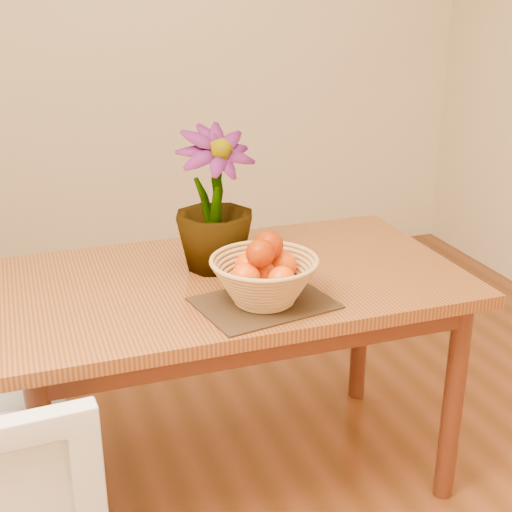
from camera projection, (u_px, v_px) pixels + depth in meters
name	position (u px, v px, depth m)	size (l,w,h in m)	color
wall_back	(120.00, 31.00, 3.70)	(4.00, 0.02, 2.70)	beige
table	(235.00, 302.00, 2.24)	(1.40, 0.80, 0.75)	brown
placemat	(264.00, 303.00, 2.01)	(0.37, 0.27, 0.01)	#352313
wicker_basket	(264.00, 282.00, 1.99)	(0.31, 0.31, 0.13)	tan
orange_pile	(264.00, 261.00, 1.97)	(0.21, 0.20, 0.15)	red
potted_plant	(214.00, 200.00, 2.19)	(0.25, 0.25, 0.45)	#173F12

